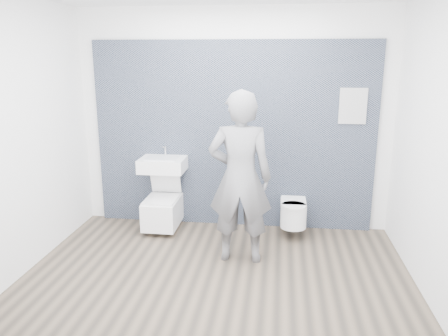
# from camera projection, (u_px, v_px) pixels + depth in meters

# --- Properties ---
(ground) EXTENTS (4.00, 4.00, 0.00)m
(ground) POSITION_uv_depth(u_px,v_px,m) (217.00, 276.00, 4.51)
(ground) COLOR brown
(ground) RESTS_ON ground
(room_shell) EXTENTS (4.00, 4.00, 4.00)m
(room_shell) POSITION_uv_depth(u_px,v_px,m) (216.00, 108.00, 4.07)
(room_shell) COLOR white
(room_shell) RESTS_ON ground
(tile_wall) EXTENTS (3.60, 0.06, 2.40)m
(tile_wall) POSITION_uv_depth(u_px,v_px,m) (232.00, 223.00, 5.92)
(tile_wall) COLOR black
(tile_wall) RESTS_ON ground
(washbasin) EXTENTS (0.57, 0.43, 0.43)m
(washbasin) POSITION_uv_depth(u_px,v_px,m) (163.00, 164.00, 5.58)
(washbasin) COLOR white
(washbasin) RESTS_ON ground
(toilet_square) EXTENTS (0.42, 0.61, 0.80)m
(toilet_square) POSITION_uv_depth(u_px,v_px,m) (163.00, 210.00, 5.65)
(toilet_square) COLOR white
(toilet_square) RESTS_ON ground
(toilet_rounded) EXTENTS (0.32, 0.55, 0.30)m
(toilet_rounded) POSITION_uv_depth(u_px,v_px,m) (293.00, 213.00, 5.46)
(toilet_rounded) COLOR white
(toilet_rounded) RESTS_ON ground
(info_placard) EXTENTS (0.33, 0.03, 0.44)m
(info_placard) POSITION_uv_depth(u_px,v_px,m) (344.00, 230.00, 5.70)
(info_placard) COLOR white
(info_placard) RESTS_ON ground
(visitor) EXTENTS (0.70, 0.47, 1.88)m
(visitor) POSITION_uv_depth(u_px,v_px,m) (240.00, 178.00, 4.66)
(visitor) COLOR slate
(visitor) RESTS_ON ground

